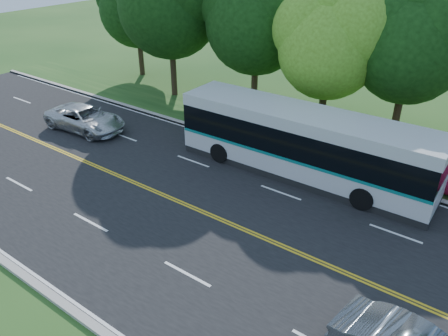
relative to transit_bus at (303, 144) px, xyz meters
The scene contains 8 objects.
ground 5.98m from the transit_bus, 83.99° to the right, with size 120.00×120.00×0.00m, color #1F4918.
road 5.98m from the transit_bus, 83.99° to the right, with size 60.00×14.00×0.02m, color black.
curb_north 2.28m from the transit_bus, 67.64° to the left, with size 60.00×0.30×0.15m, color #ABA49B.
grass_verge 3.76m from the transit_bus, 79.73° to the left, with size 60.00×4.00×0.10m, color #1F4918.
lane_markings 5.96m from the transit_bus, 84.93° to the right, with size 57.60×13.82×0.00m.
tree_row 9.34m from the transit_bus, 125.28° to the left, with size 44.70×9.10×13.84m.
transit_bus is the anchor object (origin of this frame).
suv 13.94m from the transit_bus, 168.24° to the right, with size 2.49×5.39×1.50m, color silver.
Camera 1 is at (7.81, -12.60, 11.25)m, focal length 35.00 mm.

